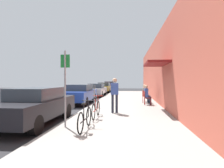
# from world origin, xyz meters

# --- Properties ---
(ground_plane) EXTENTS (60.00, 60.00, 0.00)m
(ground_plane) POSITION_xyz_m (0.00, 0.00, 0.00)
(ground_plane) COLOR #2D2D30
(sidewalk_slab) EXTENTS (4.50, 32.00, 0.12)m
(sidewalk_slab) POSITION_xyz_m (2.25, 2.00, 0.06)
(sidewalk_slab) COLOR #9E9B93
(sidewalk_slab) RESTS_ON ground_plane
(building_facade) EXTENTS (1.40, 32.00, 4.96)m
(building_facade) POSITION_xyz_m (4.64, 1.99, 2.48)
(building_facade) COLOR #BC5442
(building_facade) RESTS_ON ground_plane
(parked_car_0) EXTENTS (1.80, 4.40, 1.42)m
(parked_car_0) POSITION_xyz_m (-1.10, -2.09, 0.74)
(parked_car_0) COLOR black
(parked_car_0) RESTS_ON ground_plane
(parked_car_1) EXTENTS (1.80, 4.40, 1.41)m
(parked_car_1) POSITION_xyz_m (-1.10, 4.11, 0.73)
(parked_car_1) COLOR navy
(parked_car_1) RESTS_ON ground_plane
(parked_car_2) EXTENTS (1.80, 4.40, 1.36)m
(parked_car_2) POSITION_xyz_m (-1.10, 10.49, 0.71)
(parked_car_2) COLOR #B7B7BC
(parked_car_2) RESTS_ON ground_plane
(parked_car_3) EXTENTS (1.80, 4.40, 1.40)m
(parked_car_3) POSITION_xyz_m (-1.10, 16.54, 0.73)
(parked_car_3) COLOR #A58433
(parked_car_3) RESTS_ON ground_plane
(parked_car_4) EXTENTS (1.80, 4.40, 1.51)m
(parked_car_4) POSITION_xyz_m (-1.10, 22.77, 0.77)
(parked_car_4) COLOR maroon
(parked_car_4) RESTS_ON ground_plane
(parking_meter) EXTENTS (0.12, 0.10, 1.32)m
(parking_meter) POSITION_xyz_m (0.45, 1.88, 0.89)
(parking_meter) COLOR slate
(parking_meter) RESTS_ON sidewalk_slab
(street_sign) EXTENTS (0.32, 0.06, 2.60)m
(street_sign) POSITION_xyz_m (0.40, -2.85, 1.64)
(street_sign) COLOR gray
(street_sign) RESTS_ON sidewalk_slab
(bicycle_0) EXTENTS (0.46, 1.71, 0.90)m
(bicycle_0) POSITION_xyz_m (1.15, -3.10, 0.48)
(bicycle_0) COLOR black
(bicycle_0) RESTS_ON sidewalk_slab
(bicycle_1) EXTENTS (0.46, 1.71, 0.90)m
(bicycle_1) POSITION_xyz_m (1.14, -1.18, 0.48)
(bicycle_1) COLOR black
(bicycle_1) RESTS_ON sidewalk_slab
(cafe_chair_0) EXTENTS (0.44, 0.44, 0.87)m
(cafe_chair_0) POSITION_xyz_m (3.65, 3.09, 0.62)
(cafe_chair_0) COLOR maroon
(cafe_chair_0) RESTS_ON sidewalk_slab
(seated_patron_0) EXTENTS (0.43, 0.36, 1.29)m
(seated_patron_0) POSITION_xyz_m (3.71, 3.09, 0.82)
(seated_patron_0) COLOR #232838
(seated_patron_0) RESTS_ON sidewalk_slab
(cafe_chair_1) EXTENTS (0.55, 0.55, 0.87)m
(cafe_chair_1) POSITION_xyz_m (3.65, 3.96, 0.62)
(cafe_chair_1) COLOR maroon
(cafe_chair_1) RESTS_ON sidewalk_slab
(seated_patron_1) EXTENTS (0.50, 0.46, 1.29)m
(seated_patron_1) POSITION_xyz_m (3.71, 3.98, 0.82)
(seated_patron_1) COLOR #232838
(seated_patron_1) RESTS_ON sidewalk_slab
(cafe_chair_2) EXTENTS (0.47, 0.47, 0.87)m
(cafe_chair_2) POSITION_xyz_m (3.65, 4.83, 0.62)
(cafe_chair_2) COLOR maroon
(cafe_chair_2) RESTS_ON sidewalk_slab
(seated_patron_2) EXTENTS (0.44, 0.38, 1.29)m
(seated_patron_2) POSITION_xyz_m (3.71, 4.82, 0.82)
(seated_patron_2) COLOR #232838
(seated_patron_2) RESTS_ON sidewalk_slab
(pedestrian_standing) EXTENTS (0.36, 0.22, 1.70)m
(pedestrian_standing) POSITION_xyz_m (1.85, -0.08, 1.12)
(pedestrian_standing) COLOR #232838
(pedestrian_standing) RESTS_ON sidewalk_slab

